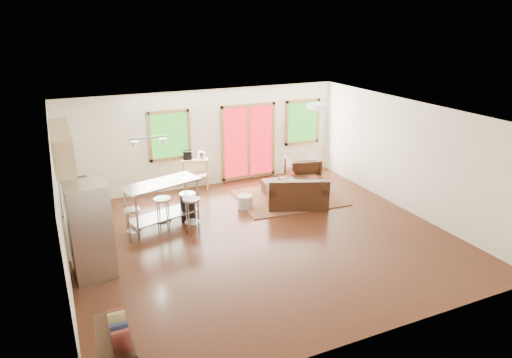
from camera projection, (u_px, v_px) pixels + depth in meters
name	position (u px, v px, depth m)	size (l,w,h in m)	color
floor	(262.00, 238.00, 9.55)	(7.50, 7.00, 0.02)	#33180D
ceiling	(262.00, 114.00, 8.67)	(7.50, 7.00, 0.02)	white
back_wall	(206.00, 139.00, 12.13)	(7.50, 0.02, 2.60)	white
left_wall	(60.00, 210.00, 7.65)	(0.02, 7.00, 2.60)	white
right_wall	(409.00, 157.00, 10.57)	(0.02, 7.00, 2.60)	white
front_wall	(373.00, 259.00, 6.10)	(7.50, 0.02, 2.60)	white
window_left	(169.00, 136.00, 11.63)	(1.10, 0.05, 1.30)	#1D5314
french_doors	(249.00, 142.00, 12.61)	(1.60, 0.05, 2.10)	#AB1119
window_right	(303.00, 122.00, 13.14)	(1.10, 0.05, 1.30)	#1D5314
rug	(289.00, 198.00, 11.61)	(2.56, 1.97, 0.03)	#506439
loveseat	(297.00, 195.00, 10.99)	(1.62, 1.27, 0.76)	black
coffee_table	(300.00, 179.00, 11.94)	(1.09, 0.75, 0.41)	#332013
armchair	(302.00, 169.00, 12.47)	(0.84, 0.78, 0.86)	black
ottoman	(274.00, 188.00, 11.79)	(0.54, 0.54, 0.36)	black
pouf	(245.00, 202.00, 10.97)	(0.36, 0.36, 0.32)	beige
vase	(293.00, 179.00, 11.43)	(0.23, 0.23, 0.30)	silver
book	(309.00, 173.00, 11.81)	(0.22, 0.03, 0.30)	maroon
cabinets	(73.00, 194.00, 9.35)	(0.64, 2.24, 2.30)	tan
refrigerator	(91.00, 231.00, 7.89)	(0.76, 0.73, 1.73)	#B7BABC
island	(162.00, 196.00, 9.81)	(1.75, 1.09, 1.03)	#B7BABC
cup	(173.00, 183.00, 9.73)	(0.11, 0.09, 0.11)	white
bar_stool_a	(133.00, 217.00, 9.27)	(0.34, 0.34, 0.69)	#B7BABC
bar_stool_b	(163.00, 207.00, 9.65)	(0.47, 0.47, 0.76)	#B7BABC
bar_stool_c	(192.00, 207.00, 9.59)	(0.37, 0.37, 0.78)	#B7BABC
trash_can	(188.00, 207.00, 10.24)	(0.46, 0.46, 0.66)	black
kitchen_cart	(194.00, 163.00, 11.97)	(0.79, 0.62, 1.07)	tan
ceiling_flush	(318.00, 107.00, 9.83)	(0.35, 0.35, 0.12)	white
pendant_light	(149.00, 142.00, 9.46)	(0.80, 0.18, 0.79)	gray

